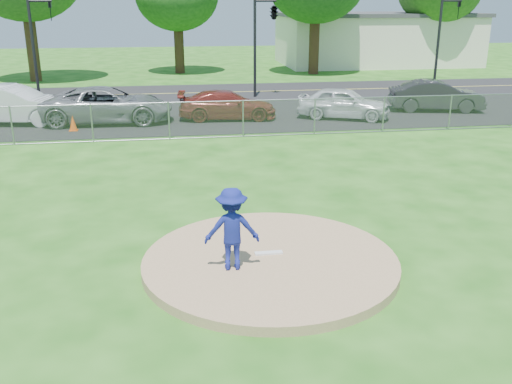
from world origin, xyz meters
TOP-DOWN VIEW (x-y plane):
  - ground at (0.00, 10.00)m, footprint 120.00×120.00m
  - pitchers_mound at (0.00, 0.00)m, footprint 5.40×5.40m
  - pitching_rubber at (0.00, 0.20)m, footprint 0.60×0.15m
  - chain_link_fence at (0.00, 12.00)m, footprint 40.00×0.06m
  - parking_lot at (0.00, 16.50)m, footprint 50.00×8.00m
  - street at (0.00, 24.00)m, footprint 60.00×7.00m
  - commercial_building at (16.00, 38.00)m, footprint 16.40×9.40m
  - traffic_signal_left at (-8.76, 22.00)m, footprint 1.28×0.20m
  - traffic_signal_center at (3.97, 22.00)m, footprint 1.42×2.48m
  - traffic_signal_right at (14.24, 22.00)m, footprint 1.28×0.20m
  - pitcher at (-0.85, -0.34)m, footprint 1.13×0.69m
  - traffic_cone at (-6.09, 14.25)m, footprint 0.34×0.34m
  - parked_car_white at (-8.94, 16.18)m, footprint 5.46×2.73m
  - parked_car_gray at (-4.75, 15.81)m, footprint 5.90×2.84m
  - parked_car_darkred at (0.74, 15.75)m, footprint 4.69×2.19m
  - parked_car_pearl at (6.20, 15.08)m, footprint 4.64×3.28m
  - parked_car_charcoal at (11.40, 16.28)m, footprint 4.85×2.56m

SIDE VIEW (x-z plane):
  - ground at x=0.00m, z-range 0.00..0.00m
  - street at x=0.00m, z-range 0.00..0.01m
  - parking_lot at x=0.00m, z-range 0.00..0.01m
  - pitchers_mound at x=0.00m, z-range 0.00..0.20m
  - pitching_rubber at x=0.00m, z-range 0.20..0.24m
  - traffic_cone at x=-6.09m, z-range 0.01..0.67m
  - parked_car_darkred at x=0.74m, z-range 0.01..1.34m
  - parked_car_pearl at x=6.20m, z-range 0.01..1.48m
  - chain_link_fence at x=0.00m, z-range 0.00..1.50m
  - parked_car_charcoal at x=11.40m, z-range 0.01..1.53m
  - parked_car_gray at x=-4.75m, z-range 0.01..1.63m
  - parked_car_white at x=-8.94m, z-range 0.01..1.73m
  - pitcher at x=-0.85m, z-range 0.20..1.91m
  - commercial_building at x=16.00m, z-range 0.01..4.31m
  - traffic_signal_left at x=-8.76m, z-range 0.56..6.16m
  - traffic_signal_right at x=14.24m, z-range 0.56..6.16m
  - traffic_signal_center at x=3.97m, z-range 1.81..7.41m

